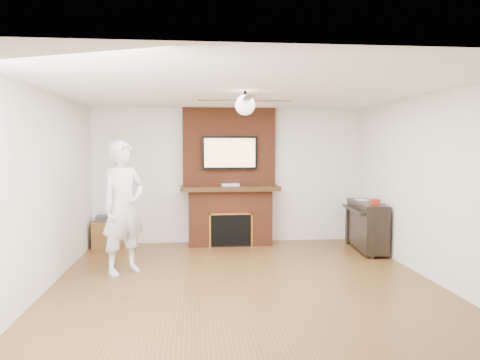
{
  "coord_description": "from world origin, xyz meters",
  "views": [
    {
      "loc": [
        -0.67,
        -5.97,
        1.79
      ],
      "look_at": [
        0.03,
        0.9,
        1.3
      ],
      "focal_mm": 35.0,
      "sensor_mm": 36.0,
      "label": 1
    }
  ],
  "objects": [
    {
      "name": "tv",
      "position": [
        0.0,
        2.5,
        1.68
      ],
      "size": [
        1.0,
        0.08,
        0.6
      ],
      "color": "black",
      "rests_on": "fireplace"
    },
    {
      "name": "person",
      "position": [
        -1.65,
        0.7,
        0.94
      ],
      "size": [
        0.81,
        0.8,
        1.87
      ],
      "primitive_type": "imported",
      "rotation": [
        0.0,
        0.0,
        0.75
      ],
      "color": "silver",
      "rests_on": "ground"
    },
    {
      "name": "side_table",
      "position": [
        -2.19,
        2.48,
        0.26
      ],
      "size": [
        0.51,
        0.51,
        0.57
      ],
      "rotation": [
        0.0,
        0.0,
        0.03
      ],
      "color": "brown",
      "rests_on": "ground"
    },
    {
      "name": "candle_orange",
      "position": [
        -0.06,
        2.3,
        0.06
      ],
      "size": [
        0.07,
        0.07,
        0.13
      ],
      "primitive_type": "cylinder",
      "color": "#D06118",
      "rests_on": "ground"
    },
    {
      "name": "candle_green",
      "position": [
        0.01,
        2.3,
        0.04
      ],
      "size": [
        0.07,
        0.07,
        0.08
      ],
      "primitive_type": "cylinder",
      "color": "#508535",
      "rests_on": "ground"
    },
    {
      "name": "room_shell",
      "position": [
        0.0,
        0.0,
        1.25
      ],
      "size": [
        5.36,
        5.86,
        2.86
      ],
      "color": "brown",
      "rests_on": "ground"
    },
    {
      "name": "candle_cream",
      "position": [
        0.04,
        2.39,
        0.06
      ],
      "size": [
        0.07,
        0.07,
        0.13
      ],
      "primitive_type": "cylinder",
      "color": "beige",
      "rests_on": "ground"
    },
    {
      "name": "ceiling_fan",
      "position": [
        -0.0,
        0.0,
        2.33
      ],
      "size": [
        1.21,
        1.21,
        0.31
      ],
      "color": "black",
      "rests_on": "room_shell"
    },
    {
      "name": "candle_cream_extra",
      "position": [
        -0.23,
        2.39,
        0.06
      ],
      "size": [
        0.07,
        0.07,
        0.13
      ],
      "primitive_type": "cylinder",
      "color": "#A7C79E",
      "rests_on": "ground"
    },
    {
      "name": "cable_box",
      "position": [
        0.0,
        2.45,
        1.1
      ],
      "size": [
        0.33,
        0.21,
        0.04
      ],
      "primitive_type": "cube",
      "rotation": [
        0.0,
        0.0,
        0.08
      ],
      "color": "silver",
      "rests_on": "fireplace"
    },
    {
      "name": "candle_blue",
      "position": [
        0.19,
        2.37,
        0.04
      ],
      "size": [
        0.06,
        0.06,
        0.07
      ],
      "primitive_type": "cylinder",
      "color": "#313C95",
      "rests_on": "ground"
    },
    {
      "name": "fireplace",
      "position": [
        0.0,
        2.55,
        1.0
      ],
      "size": [
        1.78,
        0.64,
        2.5
      ],
      "color": "brown",
      "rests_on": "ground"
    },
    {
      "name": "piano",
      "position": [
        2.29,
        1.72,
        0.45
      ],
      "size": [
        0.58,
        1.32,
        0.93
      ],
      "rotation": [
        0.0,
        0.0,
        -0.08
      ],
      "color": "black",
      "rests_on": "ground"
    }
  ]
}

